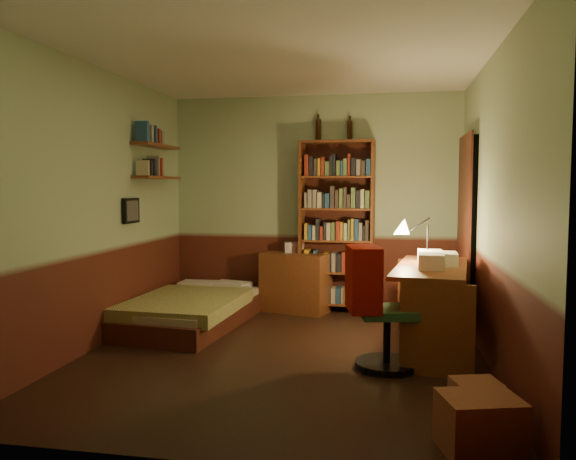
% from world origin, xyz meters
% --- Properties ---
extents(floor, '(3.50, 4.00, 0.02)m').
position_xyz_m(floor, '(0.00, 0.00, -0.01)').
color(floor, black).
rests_on(floor, ground).
extents(ceiling, '(3.50, 4.00, 0.02)m').
position_xyz_m(ceiling, '(0.00, 0.00, 2.61)').
color(ceiling, silver).
rests_on(ceiling, wall_back).
extents(wall_back, '(3.50, 0.02, 2.60)m').
position_xyz_m(wall_back, '(0.00, 2.01, 1.30)').
color(wall_back, '#9EB68D').
rests_on(wall_back, ground).
extents(wall_left, '(0.02, 4.00, 2.60)m').
position_xyz_m(wall_left, '(-1.76, 0.00, 1.30)').
color(wall_left, '#9EB68D').
rests_on(wall_left, ground).
extents(wall_right, '(0.02, 4.00, 2.60)m').
position_xyz_m(wall_right, '(1.76, 0.00, 1.30)').
color(wall_right, '#9EB68D').
rests_on(wall_right, ground).
extents(wall_front, '(3.50, 0.02, 2.60)m').
position_xyz_m(wall_front, '(0.00, -2.01, 1.30)').
color(wall_front, '#9EB68D').
rests_on(wall_front, ground).
extents(doorway, '(0.06, 0.90, 2.00)m').
position_xyz_m(doorway, '(1.72, 1.30, 1.00)').
color(doorway, black).
rests_on(doorway, ground).
extents(door_trim, '(0.02, 0.98, 2.08)m').
position_xyz_m(door_trim, '(1.69, 1.30, 1.00)').
color(door_trim, '#431B12').
rests_on(door_trim, ground).
extents(bed, '(1.20, 1.99, 0.56)m').
position_xyz_m(bed, '(-1.19, 0.92, 0.28)').
color(bed, '#5F6D39').
rests_on(bed, ground).
extents(dresser, '(0.87, 0.59, 0.71)m').
position_xyz_m(dresser, '(-0.19, 1.77, 0.35)').
color(dresser, brown).
rests_on(dresser, ground).
extents(mini_stereo, '(0.27, 0.24, 0.12)m').
position_xyz_m(mini_stereo, '(-0.24, 1.89, 0.77)').
color(mini_stereo, '#B2B2B7').
rests_on(mini_stereo, dresser).
extents(bookshelf, '(0.89, 0.32, 2.04)m').
position_xyz_m(bookshelf, '(0.30, 1.85, 1.02)').
color(bookshelf, brown).
rests_on(bookshelf, ground).
extents(bottle_left, '(0.08, 0.08, 0.27)m').
position_xyz_m(bottle_left, '(0.05, 1.96, 2.17)').
color(bottle_left, black).
rests_on(bottle_left, bookshelf).
extents(bottle_right, '(0.08, 0.08, 0.24)m').
position_xyz_m(bottle_right, '(0.43, 1.96, 2.16)').
color(bottle_right, black).
rests_on(bottle_right, bookshelf).
extents(desk, '(0.79, 1.53, 0.78)m').
position_xyz_m(desk, '(1.30, 0.37, 0.39)').
color(desk, brown).
rests_on(desk, ground).
extents(paper_stack, '(0.22, 0.30, 0.12)m').
position_xyz_m(paper_stack, '(1.42, 0.44, 0.84)').
color(paper_stack, silver).
rests_on(paper_stack, desk).
extents(desk_lamp, '(0.22, 0.22, 0.58)m').
position_xyz_m(desk_lamp, '(1.28, 0.68, 1.07)').
color(desk_lamp, black).
rests_on(desk_lamp, desk).
extents(office_chair, '(0.55, 0.50, 0.94)m').
position_xyz_m(office_chair, '(0.91, -0.19, 0.47)').
color(office_chair, '#29542E').
rests_on(office_chair, ground).
extents(red_jacket, '(0.36, 0.50, 0.53)m').
position_xyz_m(red_jacket, '(0.68, -0.07, 1.20)').
color(red_jacket, '#AE0F00').
rests_on(red_jacket, office_chair).
extents(wall_shelf_lower, '(0.20, 0.90, 0.03)m').
position_xyz_m(wall_shelf_lower, '(-1.64, 1.10, 1.60)').
color(wall_shelf_lower, brown).
rests_on(wall_shelf_lower, wall_left).
extents(wall_shelf_upper, '(0.20, 0.90, 0.03)m').
position_xyz_m(wall_shelf_upper, '(-1.64, 1.10, 1.95)').
color(wall_shelf_upper, brown).
rests_on(wall_shelf_upper, wall_left).
extents(framed_picture, '(0.04, 0.32, 0.26)m').
position_xyz_m(framed_picture, '(-1.72, 0.60, 1.25)').
color(framed_picture, black).
rests_on(framed_picture, wall_left).
extents(cardboard_box_a, '(0.50, 0.44, 0.32)m').
position_xyz_m(cardboard_box_a, '(1.44, -1.59, 0.16)').
color(cardboard_box_a, brown).
rests_on(cardboard_box_a, ground).
extents(cardboard_box_b, '(0.35, 0.32, 0.21)m').
position_xyz_m(cardboard_box_b, '(1.51, -1.00, 0.11)').
color(cardboard_box_b, brown).
rests_on(cardboard_box_b, ground).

